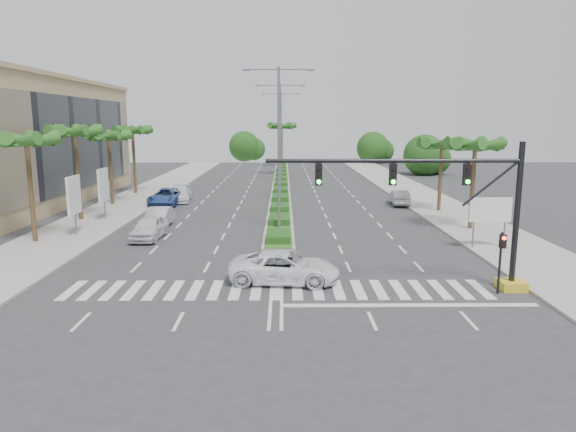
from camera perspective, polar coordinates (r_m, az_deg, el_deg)
name	(u,v)px	position (r m, az deg, el deg)	size (l,w,h in m)	color
ground	(277,290)	(25.34, -1.26, -8.22)	(160.00, 160.00, 0.00)	#333335
footpath_right	(453,215)	(47.13, 17.89, 0.12)	(6.00, 120.00, 0.15)	gray
footpath_left	(105,215)	(47.36, -19.64, 0.06)	(6.00, 120.00, 0.15)	gray
median	(281,182)	(69.47, -0.77, 3.81)	(2.20, 75.00, 0.20)	gray
median_grass	(281,181)	(69.46, -0.77, 3.91)	(1.80, 75.00, 0.04)	#245D1F
building	(10,144)	(56.57, -28.48, 7.05)	(12.00, 36.00, 12.00)	tan
signal_gantry	(470,220)	(26.03, 19.57, -0.46)	(12.60, 1.20, 7.20)	gold
pedestrian_signal	(501,252)	(26.19, 22.62, -3.76)	(0.28, 0.36, 3.00)	black
direction_sign	(490,212)	(35.05, 21.56, 0.42)	(2.70, 0.11, 3.40)	slate
billboard_near	(74,196)	(39.29, -22.70, 2.10)	(0.18, 2.10, 4.35)	slate
billboard_far	(103,185)	(44.85, -19.84, 3.23)	(0.18, 2.10, 4.35)	slate
palm_left_near	(27,144)	(37.98, -27.05, 7.17)	(4.57, 4.68, 7.55)	brown
palm_left_mid	(75,135)	(45.28, -22.58, 8.34)	(4.57, 4.68, 7.95)	brown
palm_left_far	(109,139)	(52.80, -19.29, 8.11)	(4.57, 4.68, 7.35)	brown
palm_left_end	(133,133)	(60.42, -16.88, 8.83)	(4.57, 4.68, 7.75)	brown
palm_right_near	(475,148)	(40.60, 20.08, 7.13)	(4.57, 4.68, 7.05)	brown
palm_right_far	(442,147)	(48.19, 16.74, 7.39)	(4.57, 4.68, 6.75)	brown
palm_median_a	(281,128)	(79.02, -0.74, 9.75)	(4.57, 4.68, 8.05)	brown
palm_median_b	(282,127)	(94.02, -0.70, 9.86)	(4.57, 4.68, 8.05)	brown
streetlight_near	(279,140)	(38.03, -1.02, 8.48)	(5.10, 0.25, 12.00)	slate
streetlight_mid	(280,134)	(54.03, -0.86, 9.06)	(5.10, 0.25, 12.00)	slate
streetlight_far	(281,132)	(70.02, -0.78, 9.37)	(5.10, 0.25, 12.00)	slate
car_parked_a	(149,228)	(37.21, -15.18, -1.27)	(1.87, 4.65, 1.58)	silver
car_parked_b	(159,218)	(41.08, -14.17, -0.18)	(1.62, 4.66, 1.54)	silver
car_parked_c	(166,197)	(52.13, -13.36, 2.10)	(2.69, 5.82, 1.62)	#314F95
car_parked_d	(180,194)	(54.02, -11.93, 2.40)	(2.16, 5.31, 1.54)	white
car_crossing	(285,268)	(26.28, -0.38, -5.75)	(2.59, 5.62, 1.56)	white
car_right	(400,197)	(51.82, 12.30, 2.02)	(1.57, 4.50, 1.48)	#A9A8AD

